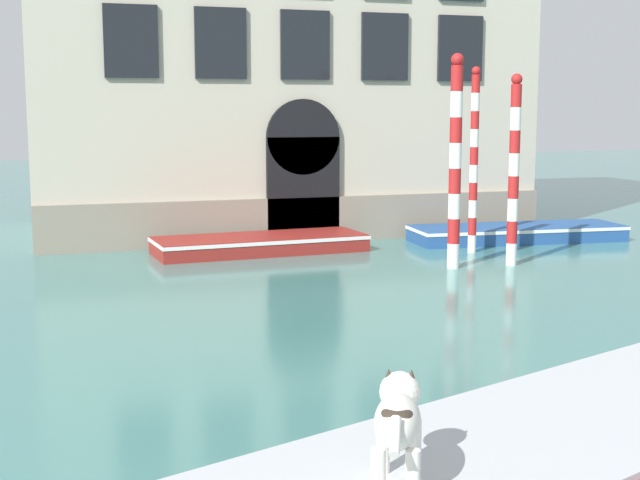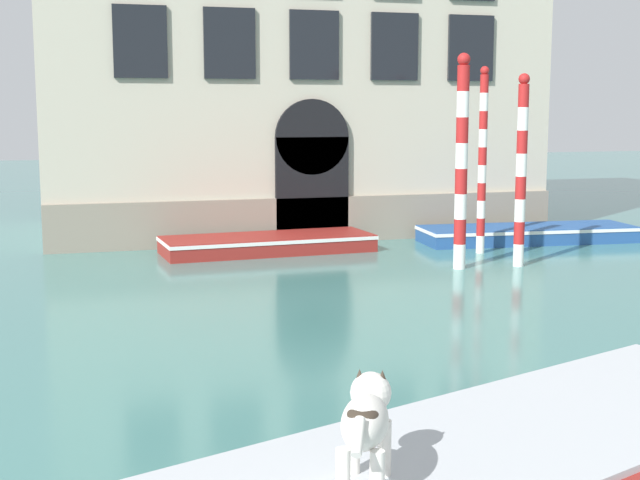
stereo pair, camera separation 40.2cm
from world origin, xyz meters
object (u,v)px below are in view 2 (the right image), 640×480
object	(u,v)px
boat_moored_far	(527,233)
mooring_pole_1	(462,162)
boat_moored_near_palazzo	(268,243)
mooring_pole_2	(521,170)
dog_on_deck	(366,419)
mooring_pole_0	(482,160)

from	to	relation	value
boat_moored_far	mooring_pole_1	bearing A→B (deg)	-132.90
boat_moored_near_palazzo	mooring_pole_2	size ratio (longest dim) A/B	1.24
mooring_pole_2	boat_moored_near_palazzo	bearing A→B (deg)	145.01
mooring_pole_1	mooring_pole_2	distance (m)	1.34
boat_moored_near_palazzo	boat_moored_far	xyz separation A→B (m)	(6.57, -0.20, 0.00)
boat_moored_far	dog_on_deck	bearing A→B (deg)	-118.72
mooring_pole_0	mooring_pole_1	world-z (taller)	mooring_pole_1
boat_moored_near_palazzo	mooring_pole_2	world-z (taller)	mooring_pole_2
dog_on_deck	mooring_pole_1	size ratio (longest dim) A/B	0.24
boat_moored_near_palazzo	mooring_pole_2	xyz separation A→B (m)	(4.66, -3.26, 1.81)
mooring_pole_0	mooring_pole_1	distance (m)	2.17
dog_on_deck	boat_moored_near_palazzo	distance (m)	14.33
boat_moored_near_palazzo	mooring_pole_0	bearing A→B (deg)	-21.35
mooring_pole_1	boat_moored_far	bearing A→B (deg)	42.78
mooring_pole_0	mooring_pole_1	bearing A→B (deg)	-127.51
mooring_pole_1	mooring_pole_2	bearing A→B (deg)	-3.12
mooring_pole_0	boat_moored_near_palazzo	bearing A→B (deg)	162.49
mooring_pole_0	mooring_pole_2	xyz separation A→B (m)	(0.00, -1.79, -0.11)
dog_on_deck	mooring_pole_2	world-z (taller)	mooring_pole_2
boat_moored_far	mooring_pole_0	size ratio (longest dim) A/B	1.29
boat_moored_far	mooring_pole_0	xyz separation A→B (m)	(-1.91, -1.27, 1.92)
dog_on_deck	boat_moored_far	xyz separation A→B (m)	(9.04, 13.89, -0.89)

